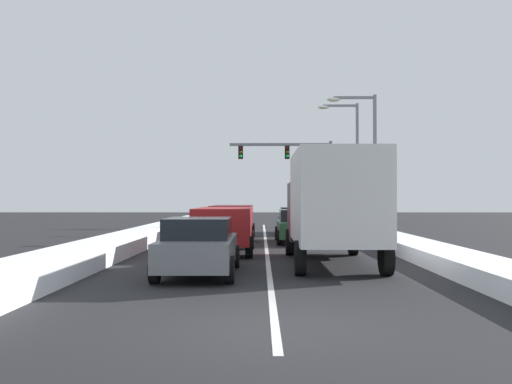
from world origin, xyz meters
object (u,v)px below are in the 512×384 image
sedan_green_right_lane_second (298,226)px  sedan_navy_right_lane_third (295,220)px  sedan_gray_center_lane_nearest (199,246)px  suv_maroon_center_lane_third (232,219)px  suv_red_center_lane_second (224,226)px  street_lamp_right_near (368,151)px  traffic_light_gantry (299,164)px  street_lamp_right_mid (352,154)px  box_truck_right_lane_nearest (332,202)px

sedan_green_right_lane_second → sedan_navy_right_lane_third: 6.59m
sedan_gray_center_lane_nearest → suv_maroon_center_lane_third: 12.99m
suv_red_center_lane_second → street_lamp_right_near: 12.17m
traffic_light_gantry → sedan_gray_center_lane_nearest: bearing=-99.4°
sedan_navy_right_lane_third → suv_red_center_lane_second: suv_red_center_lane_second is taller
traffic_light_gantry → street_lamp_right_mid: bearing=-58.0°
sedan_gray_center_lane_nearest → suv_red_center_lane_second: (0.28, 5.98, 0.25)m
sedan_green_right_lane_second → street_lamp_right_mid: (4.18, 10.80, 4.11)m
suv_red_center_lane_second → traffic_light_gantry: traffic_light_gantry is taller
sedan_green_right_lane_second → suv_red_center_lane_second: suv_red_center_lane_second is taller
suv_maroon_center_lane_third → sedan_gray_center_lane_nearest: bearing=-91.0°
sedan_navy_right_lane_third → sedan_green_right_lane_second: bearing=-92.2°
sedan_navy_right_lane_third → sedan_gray_center_lane_nearest: size_ratio=1.00×
box_truck_right_lane_nearest → sedan_navy_right_lane_third: (-0.21, 15.27, -1.14)m
suv_maroon_center_lane_third → street_lamp_right_near: bearing=17.9°
sedan_gray_center_lane_nearest → street_lamp_right_mid: size_ratio=0.55×
sedan_navy_right_lane_third → traffic_light_gantry: size_ratio=0.60×
sedan_gray_center_lane_nearest → street_lamp_right_mid: bearing=71.1°
box_truck_right_lane_nearest → sedan_gray_center_lane_nearest: bearing=-148.1°
sedan_navy_right_lane_third → suv_maroon_center_lane_third: bearing=-125.8°
sedan_green_right_lane_second → sedan_navy_right_lane_third: bearing=87.8°
sedan_green_right_lane_second → street_lamp_right_mid: street_lamp_right_mid is taller
sedan_green_right_lane_second → suv_red_center_lane_second: 5.92m
box_truck_right_lane_nearest → suv_maroon_center_lane_third: box_truck_right_lane_nearest is taller
street_lamp_right_mid → box_truck_right_lane_nearest: bearing=-100.8°
sedan_navy_right_lane_third → street_lamp_right_near: bearing=-32.4°
suv_maroon_center_lane_third → suv_red_center_lane_second: bearing=-89.6°
sedan_navy_right_lane_third → suv_maroon_center_lane_third: 5.73m
sedan_green_right_lane_second → street_lamp_right_near: size_ratio=0.60×
sedan_gray_center_lane_nearest → traffic_light_gantry: traffic_light_gantry is taller
sedan_green_right_lane_second → street_lamp_right_mid: size_ratio=0.55×
sedan_green_right_lane_second → box_truck_right_lane_nearest: bearing=-86.9°
street_lamp_right_mid → suv_maroon_center_lane_third: bearing=-129.4°
box_truck_right_lane_nearest → sedan_gray_center_lane_nearest: box_truck_right_lane_nearest is taller
suv_red_center_lane_second → street_lamp_right_mid: size_ratio=0.60×
street_lamp_right_mid → street_lamp_right_near: bearing=-91.7°
box_truck_right_lane_nearest → sedan_green_right_lane_second: size_ratio=1.60×
street_lamp_right_near → suv_red_center_lane_second: bearing=-127.1°
box_truck_right_lane_nearest → sedan_gray_center_lane_nearest: size_ratio=1.60×
street_lamp_right_mid → sedan_gray_center_lane_nearest: bearing=-108.9°
sedan_navy_right_lane_third → sedan_gray_center_lane_nearest: same height
sedan_green_right_lane_second → suv_red_center_lane_second: bearing=-120.9°
suv_maroon_center_lane_third → sedan_navy_right_lane_third: bearing=54.2°
traffic_light_gantry → sedan_navy_right_lane_third: bearing=-95.3°
sedan_gray_center_lane_nearest → street_lamp_right_mid: street_lamp_right_mid is taller
sedan_green_right_lane_second → sedan_gray_center_lane_nearest: bearing=-106.7°
sedan_gray_center_lane_nearest → suv_red_center_lane_second: 5.99m
box_truck_right_lane_nearest → sedan_green_right_lane_second: box_truck_right_lane_nearest is taller
sedan_green_right_lane_second → traffic_light_gantry: bearing=86.0°
box_truck_right_lane_nearest → suv_red_center_lane_second: (-3.50, 3.62, -0.88)m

